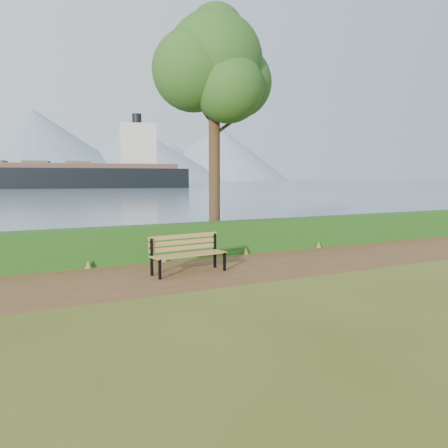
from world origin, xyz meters
TOP-DOWN VIEW (x-y plane):
  - ground at (0.00, 0.00)m, footprint 140.00×140.00m
  - path at (0.00, 0.30)m, footprint 40.00×3.40m
  - hedge at (0.00, 2.60)m, footprint 32.00×0.85m
  - water at (0.00, 260.00)m, footprint 700.00×510.00m
  - bench at (-1.05, 0.40)m, footprint 1.99×0.76m
  - tree at (1.24, 3.58)m, footprint 4.19×3.48m
  - cargo_ship at (6.75, 101.16)m, footprint 66.77×22.39m

SIDE VIEW (x-z plane):
  - ground at x=0.00m, z-range 0.00..0.00m
  - path at x=0.00m, z-range 0.00..0.01m
  - water at x=0.00m, z-range 0.00..0.01m
  - hedge at x=0.00m, z-range 0.00..1.00m
  - bench at x=-1.05m, z-range 0.07..1.05m
  - cargo_ship at x=6.75m, z-range -7.03..13.00m
  - tree at x=1.24m, z-range 1.96..10.04m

